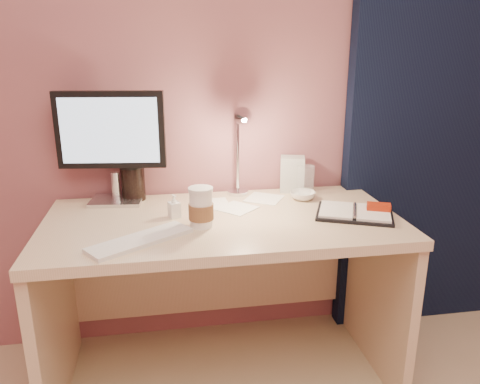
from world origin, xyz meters
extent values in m
plane|color=#A86162|center=(0.00, 1.75, 1.25)|extent=(3.50, 0.00, 3.50)
cube|color=black|center=(1.05, 1.69, 1.10)|extent=(0.85, 0.08, 2.20)
cube|color=beige|center=(0.00, 1.38, 0.71)|extent=(1.40, 0.70, 0.04)
cube|color=beige|center=(-0.68, 1.38, 0.34)|extent=(0.04, 0.66, 0.69)
cube|color=beige|center=(0.68, 1.38, 0.34)|extent=(0.04, 0.66, 0.69)
cube|color=beige|center=(0.00, 1.71, 0.40)|extent=(1.32, 0.03, 0.55)
cube|color=silver|center=(-0.43, 1.65, 0.74)|extent=(0.24, 0.19, 0.01)
cylinder|color=silver|center=(-0.43, 1.65, 0.80)|extent=(0.04, 0.04, 0.12)
cube|color=black|center=(-0.43, 1.65, 1.05)|extent=(0.45, 0.09, 0.32)
cube|color=#ABC9E8|center=(-0.43, 1.62, 1.05)|extent=(0.40, 0.05, 0.27)
cube|color=white|center=(-0.31, 1.19, 0.74)|extent=(0.37, 0.30, 0.02)
cube|color=black|center=(0.53, 1.33, 0.74)|extent=(0.36, 0.32, 0.01)
cube|color=white|center=(0.46, 1.35, 0.75)|extent=(0.20, 0.23, 0.01)
cube|color=white|center=(0.59, 1.30, 0.75)|extent=(0.20, 0.23, 0.01)
cube|color=#AF300F|center=(0.62, 1.31, 0.76)|extent=(0.10, 0.08, 0.03)
cube|color=white|center=(0.07, 1.48, 0.73)|extent=(0.20, 0.20, 0.00)
cube|color=white|center=(-0.03, 1.55, 0.73)|extent=(0.16, 0.16, 0.00)
cube|color=white|center=(0.21, 1.59, 0.73)|extent=(0.20, 0.20, 0.00)
cylinder|color=white|center=(-0.09, 1.31, 0.80)|extent=(0.09, 0.09, 0.14)
cylinder|color=brown|center=(-0.09, 1.31, 0.79)|extent=(0.09, 0.09, 0.06)
cylinder|color=white|center=(-0.09, 1.31, 0.88)|extent=(0.09, 0.09, 0.01)
cylinder|color=white|center=(0.41, 1.62, 0.80)|extent=(0.08, 0.08, 0.14)
imported|color=white|center=(0.38, 1.56, 0.75)|extent=(0.14, 0.14, 0.04)
imported|color=white|center=(-0.19, 1.42, 0.78)|extent=(0.05, 0.05, 0.09)
cylinder|color=black|center=(-0.36, 1.68, 0.80)|extent=(0.10, 0.10, 0.15)
cube|color=beige|center=(0.37, 1.69, 0.81)|extent=(0.13, 0.11, 0.16)
cylinder|color=silver|center=(0.11, 1.68, 0.74)|extent=(0.10, 0.10, 0.02)
cylinder|color=silver|center=(0.11, 1.68, 0.93)|extent=(0.02, 0.02, 0.37)
cone|color=silver|center=(0.11, 1.51, 1.11)|extent=(0.08, 0.07, 0.08)
camera|label=1|loc=(-0.22, -0.34, 1.38)|focal=35.00mm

